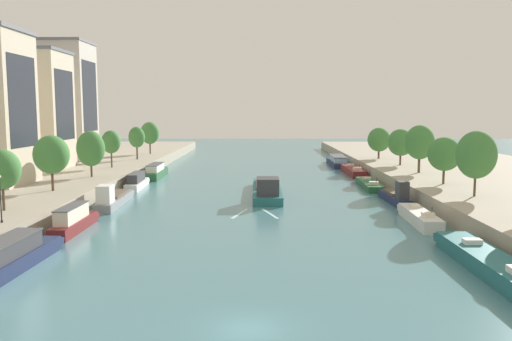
# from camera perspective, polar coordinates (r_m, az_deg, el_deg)

# --- Properties ---
(ground_plane) EXTENTS (400.00, 400.00, 0.00)m
(ground_plane) POSITION_cam_1_polar(r_m,az_deg,el_deg) (30.22, -0.90, -17.13)
(ground_plane) COLOR teal
(quay_left) EXTENTS (36.00, 170.00, 2.26)m
(quay_left) POSITION_cam_1_polar(r_m,az_deg,el_deg) (92.15, -24.69, -0.89)
(quay_left) COLOR #A89E89
(quay_left) RESTS_ON ground
(quay_right) EXTENTS (36.00, 170.00, 2.26)m
(quay_right) POSITION_cam_1_polar(r_m,az_deg,el_deg) (91.57, 24.89, -0.94)
(quay_right) COLOR #A89E89
(quay_right) RESTS_ON ground
(barge_midriver) EXTENTS (4.11, 20.52, 3.34)m
(barge_midriver) POSITION_cam_1_polar(r_m,az_deg,el_deg) (74.24, 1.20, -2.08)
(barge_midriver) COLOR #23666B
(barge_midriver) RESTS_ON ground
(wake_behind_barge) EXTENTS (5.60, 5.89, 0.03)m
(wake_behind_barge) POSITION_cam_1_polar(r_m,az_deg,el_deg) (61.53, -0.14, -4.79)
(wake_behind_barge) COLOR silver
(wake_behind_barge) RESTS_ON ground
(moored_boat_left_far) EXTENTS (3.03, 13.87, 2.59)m
(moored_boat_left_far) POSITION_cam_1_polar(r_m,az_deg,el_deg) (43.91, -25.67, -8.68)
(moored_boat_left_far) COLOR #1E284C
(moored_boat_left_far) RESTS_ON ground
(moored_boat_left_lone) EXTENTS (1.84, 10.43, 2.71)m
(moored_boat_left_lone) POSITION_cam_1_polar(r_m,az_deg,el_deg) (55.75, -19.50, -5.20)
(moored_boat_left_lone) COLOR maroon
(moored_boat_left_lone) RESTS_ON ground
(moored_boat_left_second) EXTENTS (2.67, 13.70, 3.21)m
(moored_boat_left_second) POSITION_cam_1_polar(r_m,az_deg,el_deg) (69.14, -15.48, -3.00)
(moored_boat_left_second) COLOR gray
(moored_boat_left_second) RESTS_ON ground
(moored_boat_left_midway) EXTENTS (2.30, 10.83, 2.52)m
(moored_boat_left_midway) POSITION_cam_1_polar(r_m,az_deg,el_deg) (83.67, -13.02, -1.21)
(moored_boat_left_midway) COLOR silver
(moored_boat_left_midway) RESTS_ON ground
(moored_boat_left_upstream) EXTENTS (2.55, 12.52, 2.60)m
(moored_boat_left_upstream) POSITION_cam_1_polar(r_m,az_deg,el_deg) (96.33, -10.99, -0.13)
(moored_boat_left_upstream) COLOR #235633
(moored_boat_left_upstream) RESTS_ON ground
(moored_boat_right_far) EXTENTS (3.02, 16.62, 2.46)m
(moored_boat_right_far) POSITION_cam_1_polar(r_m,az_deg,el_deg) (43.48, 24.35, -9.28)
(moored_boat_right_far) COLOR #23666B
(moored_boat_right_far) RESTS_ON ground
(moored_boat_right_gap_after) EXTENTS (2.47, 11.64, 2.43)m
(moored_boat_right_gap_after) POSITION_cam_1_polar(r_m,az_deg,el_deg) (59.11, 17.57, -4.90)
(moored_boat_right_gap_after) COLOR silver
(moored_boat_right_gap_after) RESTS_ON ground
(moored_boat_right_end) EXTENTS (1.97, 10.77, 3.34)m
(moored_boat_right_end) POSITION_cam_1_polar(r_m,az_deg,el_deg) (70.75, 15.15, -2.75)
(moored_boat_right_end) COLOR #1E284C
(moored_boat_right_end) RESTS_ON ground
(moored_boat_right_lone) EXTENTS (2.95, 13.35, 2.07)m
(moored_boat_right_lone) POSITION_cam_1_polar(r_m,az_deg,el_deg) (84.45, 12.41, -1.49)
(moored_boat_right_lone) COLOR #235633
(moored_boat_right_lone) RESTS_ON ground
(moored_boat_right_upstream) EXTENTS (2.81, 14.26, 2.46)m
(moored_boat_right_upstream) POSITION_cam_1_polar(r_m,az_deg,el_deg) (101.13, 10.67, -0.03)
(moored_boat_right_upstream) COLOR maroon
(moored_boat_right_upstream) RESTS_ON ground
(moored_boat_right_downstream) EXTENTS (3.78, 17.02, 2.30)m
(moored_boat_right_downstream) POSITION_cam_1_polar(r_m,az_deg,el_deg) (116.95, 8.99, 1.02)
(moored_boat_right_downstream) COLOR #1E284C
(moored_boat_right_downstream) RESTS_ON ground
(tree_left_midway) EXTENTS (3.64, 3.64, 6.14)m
(tree_left_midway) POSITION_cam_1_polar(r_m,az_deg,el_deg) (57.07, -26.26, 0.10)
(tree_left_midway) COLOR brown
(tree_left_midway) RESTS_ON quay_left
(tree_left_distant) EXTENTS (4.37, 4.37, 6.92)m
(tree_left_distant) POSITION_cam_1_polar(r_m,az_deg,el_deg) (68.82, -21.66, 1.64)
(tree_left_distant) COLOR brown
(tree_left_distant) RESTS_ON quay_left
(tree_left_nearest) EXTENTS (4.16, 4.16, 6.96)m
(tree_left_nearest) POSITION_cam_1_polar(r_m,az_deg,el_deg) (81.28, -17.79, 2.32)
(tree_left_nearest) COLOR brown
(tree_left_nearest) RESTS_ON quay_left
(tree_left_third) EXTENTS (3.29, 3.29, 6.53)m
(tree_left_third) POSITION_cam_1_polar(r_m,az_deg,el_deg) (93.94, -15.72, 3.05)
(tree_left_third) COLOR brown
(tree_left_third) RESTS_ON quay_left
(tree_left_by_lamp) EXTENTS (3.33, 3.33, 6.69)m
(tree_left_by_lamp) POSITION_cam_1_polar(r_m,az_deg,el_deg) (108.92, -13.04, 3.60)
(tree_left_by_lamp) COLOR brown
(tree_left_by_lamp) RESTS_ON quay_left
(tree_left_past_mid) EXTENTS (4.30, 4.30, 7.39)m
(tree_left_past_mid) POSITION_cam_1_polar(r_m,az_deg,el_deg) (122.31, -11.65, 4.07)
(tree_left_past_mid) COLOR brown
(tree_left_past_mid) RESTS_ON quay_left
(tree_right_second) EXTENTS (4.57, 4.57, 7.66)m
(tree_right_second) POSITION_cam_1_polar(r_m,az_deg,el_deg) (64.98, 23.15, 1.61)
(tree_right_second) COLOR brown
(tree_right_second) RESTS_ON quay_right
(tree_right_end_of_row) EXTENTS (4.46, 4.46, 6.42)m
(tree_right_end_of_row) POSITION_cam_1_polar(r_m,az_deg,el_deg) (74.56, 20.10, 1.72)
(tree_right_end_of_row) COLOR brown
(tree_right_end_of_row) RESTS_ON quay_right
(tree_right_past_mid) EXTENTS (4.68, 4.68, 7.68)m
(tree_right_past_mid) POSITION_cam_1_polar(r_m,az_deg,el_deg) (86.99, 17.64, 2.99)
(tree_right_past_mid) COLOR brown
(tree_right_past_mid) RESTS_ON quay_right
(tree_right_nearest) EXTENTS (4.77, 4.77, 6.65)m
(tree_right_nearest) POSITION_cam_1_polar(r_m,az_deg,el_deg) (98.36, 15.70, 3.00)
(tree_right_nearest) COLOR brown
(tree_right_nearest) RESTS_ON quay_right
(tree_right_midway) EXTENTS (4.72, 4.72, 6.47)m
(tree_right_midway) POSITION_cam_1_polar(r_m,az_deg,el_deg) (110.71, 13.43, 3.33)
(tree_right_midway) COLOR brown
(tree_right_midway) RESTS_ON quay_right
(lamppost_left_bank) EXTENTS (0.28, 0.28, 4.26)m
(lamppost_left_bank) POSITION_cam_1_polar(r_m,az_deg,el_deg) (51.15, -26.39, -2.59)
(lamppost_left_bank) COLOR black
(lamppost_left_bank) RESTS_ON quay_left
(building_left_far_end) EXTENTS (12.37, 10.49, 20.32)m
(building_left_far_end) POSITION_cam_1_polar(r_m,az_deg,el_deg) (97.53, -23.66, 6.20)
(building_left_far_end) COLOR beige
(building_left_far_end) RESTS_ON quay_left
(building_left_corner) EXTENTS (10.39, 10.89, 23.89)m
(building_left_corner) POSITION_cam_1_polar(r_m,az_deg,el_deg) (112.57, -20.31, 7.23)
(building_left_corner) COLOR #BCB2A8
(building_left_corner) RESTS_ON quay_left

